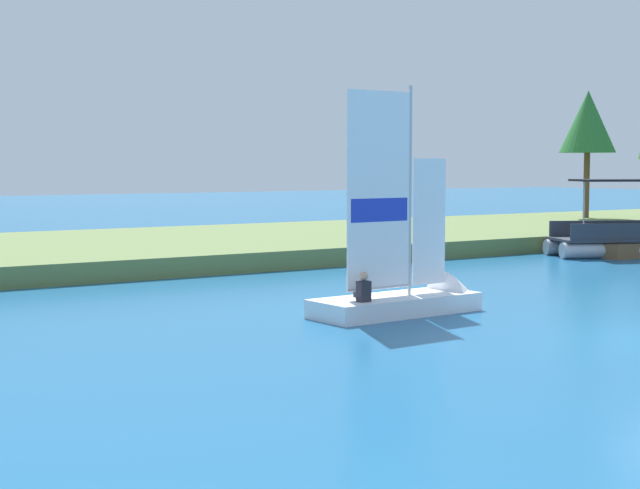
{
  "coord_description": "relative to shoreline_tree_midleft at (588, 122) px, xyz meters",
  "views": [
    {
      "loc": [
        -16.1,
        -11.58,
        3.4
      ],
      "look_at": [
        -1.3,
        11.02,
        1.2
      ],
      "focal_mm": 54.19,
      "sensor_mm": 36.0,
      "label": 1
    }
  ],
  "objects": [
    {
      "name": "shore_bank",
      "position": [
        -23.96,
        -1.58,
        -5.39
      ],
      "size": [
        80.0,
        13.9,
        0.64
      ],
      "primitive_type": "cube",
      "color": "#5B703D",
      "rests_on": "ground"
    },
    {
      "name": "shoreline_tree_midleft",
      "position": [
        0.0,
        0.0,
        0.0
      ],
      "size": [
        2.97,
        2.97,
        6.74
      ],
      "color": "brown",
      "rests_on": "shore_bank"
    },
    {
      "name": "wooden_dock",
      "position": [
        -11.09,
        -10.08,
        -5.44
      ],
      "size": [
        1.96,
        4.1,
        0.54
      ],
      "primitive_type": "cube",
      "color": "brown",
      "rests_on": "ground"
    },
    {
      "name": "sailboat",
      "position": [
        -25.81,
        -17.79,
        -5.29
      ],
      "size": [
        4.7,
        1.72,
        5.69
      ],
      "rotation": [
        0.0,
        0.0,
        0.05
      ],
      "color": "white",
      "rests_on": "ground"
    },
    {
      "name": "pontoon_boat",
      "position": [
        -10.38,
        -11.18,
        -5.04
      ],
      "size": [
        6.22,
        4.34,
        2.9
      ],
      "rotation": [
        0.0,
        0.0,
        -0.42
      ],
      "color": "#B2B2B7",
      "rests_on": "ground"
    }
  ]
}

